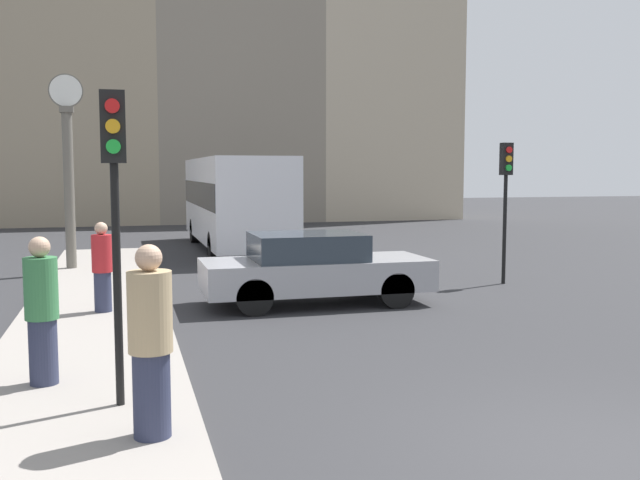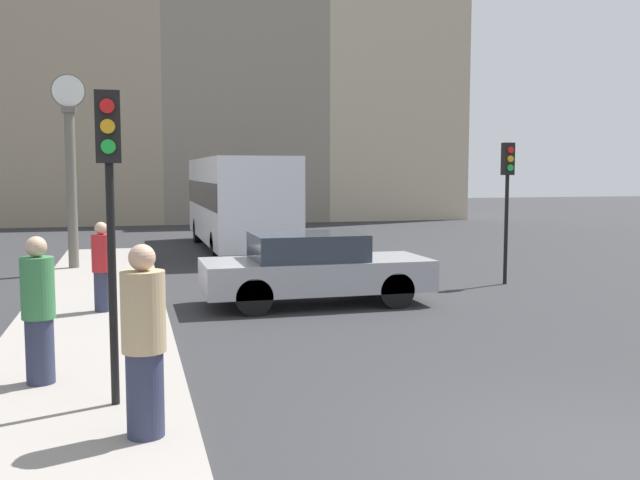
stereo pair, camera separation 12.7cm
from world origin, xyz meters
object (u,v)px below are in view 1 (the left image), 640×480
at_px(traffic_light_near, 114,181).
at_px(pedestrian_tan_coat, 151,342).
at_px(pedestrian_red_top, 102,267).
at_px(bus_distant, 235,198).
at_px(street_clock, 68,169).
at_px(traffic_light_far, 506,183).
at_px(sedan_car, 314,268).
at_px(pedestrian_green_hoodie, 42,311).

relative_size(traffic_light_near, pedestrian_tan_coat, 1.82).
bearing_deg(pedestrian_red_top, pedestrian_tan_coat, -84.70).
bearing_deg(bus_distant, street_clock, -138.26).
height_order(traffic_light_far, street_clock, street_clock).
height_order(traffic_light_near, traffic_light_far, traffic_light_near).
height_order(traffic_light_near, pedestrian_red_top, traffic_light_near).
relative_size(sedan_car, pedestrian_red_top, 2.80).
distance_m(sedan_car, pedestrian_red_top, 4.11).
bearing_deg(pedestrian_tan_coat, pedestrian_green_hoodie, 119.35).
bearing_deg(traffic_light_near, pedestrian_green_hoodie, 130.19).
distance_m(bus_distant, pedestrian_red_top, 11.62).
distance_m(bus_distant, traffic_light_far, 10.43).
bearing_deg(pedestrian_green_hoodie, traffic_light_far, 32.45).
xyz_separation_m(traffic_light_far, pedestrian_tan_coat, (-8.56, -8.30, -1.35)).
distance_m(pedestrian_tan_coat, pedestrian_green_hoodie, 2.41).
bearing_deg(traffic_light_far, bus_distant, 119.22).
relative_size(traffic_light_near, traffic_light_far, 1.01).
bearing_deg(traffic_light_near, street_clock, 96.06).
height_order(pedestrian_tan_coat, pedestrian_red_top, pedestrian_tan_coat).
bearing_deg(traffic_light_near, traffic_light_far, 39.25).
relative_size(street_clock, pedestrian_green_hoodie, 2.84).
distance_m(traffic_light_far, pedestrian_green_hoodie, 11.63).
bearing_deg(traffic_light_near, pedestrian_tan_coat, -74.17).
bearing_deg(pedestrian_green_hoodie, street_clock, 91.98).
height_order(sedan_car, pedestrian_tan_coat, pedestrian_tan_coat).
xyz_separation_m(sedan_car, traffic_light_near, (-3.77, -5.90, 1.85)).
bearing_deg(street_clock, pedestrian_green_hoodie, -88.02).
distance_m(sedan_car, traffic_light_far, 5.52).
xyz_separation_m(traffic_light_near, traffic_light_far, (8.86, 7.24, -0.17)).
relative_size(traffic_light_far, pedestrian_tan_coat, 1.80).
height_order(traffic_light_near, pedestrian_green_hoodie, traffic_light_near).
height_order(street_clock, pedestrian_green_hoodie, street_clock).
xyz_separation_m(bus_distant, traffic_light_far, (5.08, -9.09, 0.65)).
xyz_separation_m(traffic_light_far, street_clock, (-10.11, 4.60, 0.33)).
bearing_deg(sedan_car, pedestrian_green_hoodie, -133.81).
height_order(traffic_light_far, pedestrian_red_top, traffic_light_far).
xyz_separation_m(pedestrian_red_top, pedestrian_green_hoodie, (-0.58, -4.43, 0.07)).
xyz_separation_m(sedan_car, pedestrian_green_hoodie, (-4.66, -4.85, 0.29)).
bearing_deg(traffic_light_near, bus_distant, 76.97).
bearing_deg(pedestrian_green_hoodie, pedestrian_tan_coat, -60.65).
distance_m(traffic_light_far, street_clock, 11.11).
relative_size(bus_distant, street_clock, 1.86).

